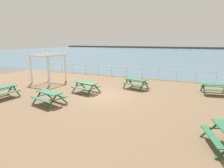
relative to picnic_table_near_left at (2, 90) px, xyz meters
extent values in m
cube|color=brown|center=(6.06, 3.36, -0.68)|extent=(30.00, 24.00, 0.20)
cube|color=#476B84|center=(6.06, 56.11, -0.58)|extent=(142.00, 90.00, 0.01)
cube|color=#4C4C47|center=(6.06, 99.11, -0.58)|extent=(142.00, 6.00, 1.80)
cube|color=white|center=(6.06, 11.11, 0.47)|extent=(23.00, 0.06, 0.06)
cube|color=white|center=(6.06, 11.11, -0.01)|extent=(23.00, 0.05, 0.05)
cylinder|color=white|center=(-5.44, 11.11, -0.06)|extent=(0.07, 0.07, 1.05)
cylinder|color=white|center=(-3.67, 11.11, -0.06)|extent=(0.07, 0.07, 1.05)
cylinder|color=white|center=(-1.90, 11.11, -0.06)|extent=(0.07, 0.07, 1.05)
cylinder|color=white|center=(-0.13, 11.11, -0.06)|extent=(0.07, 0.07, 1.05)
cylinder|color=white|center=(1.64, 11.11, -0.06)|extent=(0.07, 0.07, 1.05)
cylinder|color=white|center=(3.41, 11.11, -0.06)|extent=(0.07, 0.07, 1.05)
cylinder|color=white|center=(5.18, 11.11, -0.06)|extent=(0.07, 0.07, 1.05)
cylinder|color=white|center=(6.95, 11.11, -0.06)|extent=(0.07, 0.07, 1.05)
cylinder|color=white|center=(8.72, 11.11, -0.06)|extent=(0.07, 0.07, 1.05)
cylinder|color=white|center=(10.49, 11.11, -0.06)|extent=(0.07, 0.07, 1.05)
cylinder|color=white|center=(12.26, 11.11, -0.06)|extent=(0.07, 0.07, 1.05)
cylinder|color=white|center=(14.03, 11.11, -0.06)|extent=(0.07, 0.07, 1.05)
cube|color=#286B47|center=(0.00, 0.00, 0.17)|extent=(0.86, 1.86, 0.05)
cube|color=#286B47|center=(0.62, -0.06, -0.13)|extent=(0.43, 1.82, 0.04)
cube|color=#1E5035|center=(-0.30, 0.81, -0.21)|extent=(0.80, 0.15, 0.79)
cube|color=#1E5035|center=(0.45, 0.74, -0.21)|extent=(0.80, 0.15, 0.79)
cube|color=#1E5035|center=(0.07, 0.78, -0.16)|extent=(1.50, 0.20, 0.04)
cube|color=#286B47|center=(3.87, 0.30, 0.17)|extent=(1.91, 1.10, 0.05)
cube|color=#286B47|center=(4.01, 0.91, -0.13)|extent=(1.81, 0.67, 0.04)
cube|color=#286B47|center=(3.73, -0.30, -0.13)|extent=(1.81, 0.67, 0.04)
cube|color=#1E5035|center=(4.72, 0.49, -0.21)|extent=(0.26, 0.79, 0.79)
cube|color=#1E5035|center=(4.54, -0.24, -0.21)|extent=(0.26, 0.79, 0.79)
cube|color=#1E5035|center=(4.63, 0.13, -0.16)|extent=(0.40, 1.47, 0.04)
cube|color=#1E5035|center=(3.20, 0.85, -0.21)|extent=(0.26, 0.79, 0.79)
cube|color=#1E5035|center=(3.03, 0.12, -0.21)|extent=(0.26, 0.79, 0.79)
cube|color=#1E5035|center=(3.11, 0.48, -0.16)|extent=(0.40, 1.47, 0.04)
cube|color=#286B47|center=(7.70, 6.39, 0.17)|extent=(1.91, 1.11, 0.05)
cube|color=#286B47|center=(7.84, 6.99, -0.13)|extent=(1.81, 0.68, 0.04)
cube|color=#286B47|center=(7.55, 5.78, -0.13)|extent=(1.81, 0.68, 0.04)
cube|color=#1E5035|center=(8.54, 6.56, -0.21)|extent=(0.27, 0.79, 0.79)
cube|color=#1E5035|center=(8.37, 5.84, -0.21)|extent=(0.27, 0.79, 0.79)
cube|color=#1E5035|center=(8.46, 6.20, -0.16)|extent=(0.41, 1.47, 0.04)
cube|color=#1E5035|center=(7.03, 6.93, -0.21)|extent=(0.27, 0.79, 0.79)
cube|color=#1E5035|center=(6.85, 6.21, -0.21)|extent=(0.27, 0.79, 0.79)
cube|color=#1E5035|center=(6.94, 6.57, -0.16)|extent=(0.41, 1.47, 0.04)
cube|color=#286B47|center=(12.90, -1.24, -0.13)|extent=(0.74, 1.80, 0.04)
cube|color=#1E5035|center=(12.92, -0.42, -0.21)|extent=(0.78, 0.29, 0.79)
cube|color=#1E5035|center=(13.28, -0.32, -0.16)|extent=(1.46, 0.47, 0.04)
cube|color=#286B47|center=(13.59, 7.00, 0.17)|extent=(1.89, 0.98, 0.05)
cube|color=#286B47|center=(13.49, 7.61, -0.13)|extent=(1.82, 0.54, 0.04)
cube|color=#286B47|center=(13.69, 6.38, -0.13)|extent=(1.82, 0.54, 0.04)
cube|color=#1E5035|center=(12.76, 7.24, -0.21)|extent=(0.20, 0.80, 0.79)
cube|color=#1E5035|center=(12.88, 6.50, -0.21)|extent=(0.20, 0.80, 0.79)
cube|color=#1E5035|center=(12.82, 6.87, -0.16)|extent=(0.30, 1.49, 0.04)
cube|color=#286B47|center=(4.54, 3.60, 0.17)|extent=(1.91, 1.08, 0.05)
cube|color=#286B47|center=(4.68, 4.20, -0.13)|extent=(1.81, 0.65, 0.04)
cube|color=#286B47|center=(4.41, 2.99, -0.13)|extent=(1.81, 0.65, 0.04)
cube|color=#1E5035|center=(5.39, 3.79, -0.21)|extent=(0.25, 0.79, 0.79)
cube|color=#1E5035|center=(5.22, 3.06, -0.21)|extent=(0.25, 0.79, 0.79)
cube|color=#1E5035|center=(5.31, 3.43, -0.16)|extent=(0.39, 1.48, 0.04)
cube|color=#1E5035|center=(3.87, 4.13, -0.21)|extent=(0.25, 0.79, 0.79)
cube|color=#1E5035|center=(3.70, 3.40, -0.21)|extent=(0.25, 0.79, 0.79)
cube|color=#1E5035|center=(3.78, 3.77, -0.16)|extent=(0.39, 1.48, 0.04)
cube|color=white|center=(0.43, 6.50, 0.67)|extent=(0.12, 0.12, 2.50)
cube|color=white|center=(0.28, 4.30, 0.67)|extent=(0.12, 0.12, 2.50)
cube|color=white|center=(-1.77, 6.64, 0.67)|extent=(0.12, 0.12, 2.50)
cube|color=white|center=(-1.92, 4.45, 0.67)|extent=(0.12, 0.12, 2.50)
cube|color=white|center=(0.35, 5.40, 1.98)|extent=(0.28, 2.44, 0.12)
cube|color=white|center=(-1.84, 5.55, 1.98)|extent=(0.28, 2.44, 0.12)
cube|color=white|center=(-0.67, 6.57, 1.98)|extent=(2.44, 0.28, 0.12)
cube|color=white|center=(-0.82, 4.37, 1.98)|extent=(2.44, 0.28, 0.12)
cube|color=white|center=(-1.84, 5.55, 2.10)|extent=(0.25, 2.56, 0.04)
cube|color=white|center=(-1.29, 5.51, 2.10)|extent=(0.25, 2.56, 0.04)
cube|color=white|center=(-0.74, 5.47, 2.10)|extent=(0.25, 2.56, 0.04)
cube|color=white|center=(-0.20, 5.43, 2.10)|extent=(0.25, 2.56, 0.04)
cube|color=white|center=(0.35, 5.40, 2.10)|extent=(0.25, 2.56, 0.04)
camera|label=1|loc=(12.09, -8.61, 3.31)|focal=30.43mm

